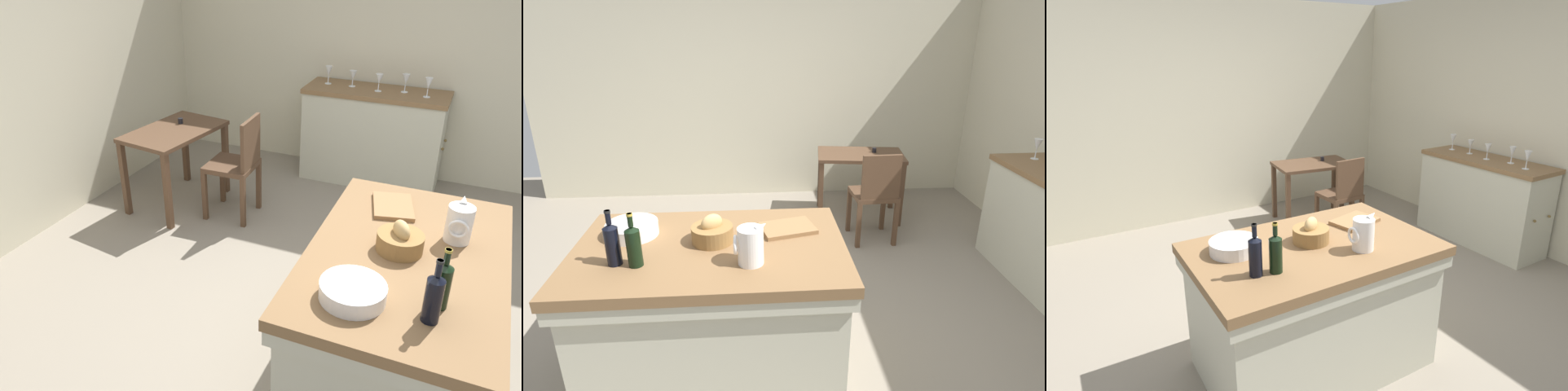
{
  "view_description": "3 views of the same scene",
  "coord_description": "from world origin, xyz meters",
  "views": [
    {
      "loc": [
        -2.54,
        -0.67,
        2.27
      ],
      "look_at": [
        0.03,
        0.47,
        0.82
      ],
      "focal_mm": 35.35,
      "sensor_mm": 36.0,
      "label": 1
    },
    {
      "loc": [
        -0.08,
        -2.56,
        1.97
      ],
      "look_at": [
        0.14,
        0.44,
        0.79
      ],
      "focal_mm": 29.39,
      "sensor_mm": 36.0,
      "label": 2
    },
    {
      "loc": [
        -1.6,
        -2.5,
        1.99
      ],
      "look_at": [
        0.24,
        0.55,
        0.79
      ],
      "focal_mm": 29.6,
      "sensor_mm": 36.0,
      "label": 3
    }
  ],
  "objects": [
    {
      "name": "wine_bottle_dark",
      "position": [
        -0.68,
        -0.66,
        0.98
      ],
      "size": [
        0.07,
        0.07,
        0.28
      ],
      "color": "black",
      "rests_on": "island_table"
    },
    {
      "name": "wine_bottle_amber",
      "position": [
        -0.79,
        -0.64,
        0.99
      ],
      "size": [
        0.07,
        0.07,
        0.29
      ],
      "color": "black",
      "rests_on": "island_table"
    },
    {
      "name": "wine_glass_far_right",
      "position": [
        2.29,
        0.75,
        1.05
      ],
      "size": [
        0.07,
        0.07,
        0.17
      ],
      "color": "white",
      "rests_on": "side_cabinet"
    },
    {
      "name": "bread_basket",
      "position": [
        -0.32,
        -0.43,
        0.92
      ],
      "size": [
        0.23,
        0.23,
        0.16
      ],
      "color": "olive",
      "rests_on": "island_table"
    },
    {
      "name": "ground_plane",
      "position": [
        0.0,
        0.0,
        0.0
      ],
      "size": [
        6.76,
        6.76,
        0.0
      ],
      "primitive_type": "plane",
      "color": "gray"
    },
    {
      "name": "cutting_board",
      "position": [
        0.1,
        -0.32,
        0.88
      ],
      "size": [
        0.35,
        0.28,
        0.02
      ],
      "primitive_type": "cube",
      "rotation": [
        0.0,
        0.0,
        0.25
      ],
      "color": "olive",
      "rests_on": "island_table"
    },
    {
      "name": "pitcher",
      "position": [
        -0.11,
        -0.68,
        0.97
      ],
      "size": [
        0.17,
        0.13,
        0.24
      ],
      "color": "white",
      "rests_on": "island_table"
    },
    {
      "name": "wash_bowl",
      "position": [
        -0.78,
        -0.32,
        0.91
      ],
      "size": [
        0.29,
        0.29,
        0.08
      ],
      "primitive_type": "cylinder",
      "color": "white",
      "rests_on": "island_table"
    },
    {
      "name": "wooden_chair",
      "position": [
        1.06,
        1.15,
        0.5
      ],
      "size": [
        0.42,
        0.42,
        0.91
      ],
      "color": "#513826",
      "rests_on": "ground"
    },
    {
      "name": "writing_desk",
      "position": [
        1.06,
        1.76,
        0.6
      ],
      "size": [
        0.97,
        0.68,
        0.77
      ],
      "color": "#513826",
      "rests_on": "ground"
    },
    {
      "name": "wall_back",
      "position": [
        0.0,
        2.6,
        1.3
      ],
      "size": [
        5.32,
        0.12,
        2.6
      ],
      "primitive_type": "cube",
      "color": "beige",
      "rests_on": "ground"
    },
    {
      "name": "island_table",
      "position": [
        -0.33,
        -0.47,
        0.47
      ],
      "size": [
        1.47,
        0.94,
        0.87
      ],
      "color": "brown",
      "rests_on": "ground"
    }
  ]
}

